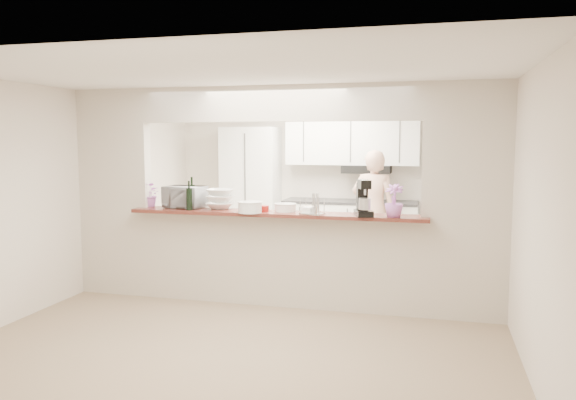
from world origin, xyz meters
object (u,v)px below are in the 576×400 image
(refrigerator, at_px, (456,210))
(toaster_oven, at_px, (185,197))
(person, at_px, (374,211))
(stand_mixer, at_px, (364,200))

(refrigerator, bearing_deg, toaster_oven, -140.91)
(refrigerator, xyz_separation_m, person, (-1.16, -0.60, 0.02))
(stand_mixer, height_order, person, person)
(toaster_oven, height_order, person, person)
(refrigerator, bearing_deg, person, -152.67)
(toaster_oven, bearing_deg, person, 51.36)
(stand_mixer, xyz_separation_m, person, (-0.12, 2.19, -0.39))
(refrigerator, height_order, stand_mixer, refrigerator)
(toaster_oven, xyz_separation_m, person, (2.04, 2.00, -0.35))
(toaster_oven, bearing_deg, refrigerator, 45.99)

